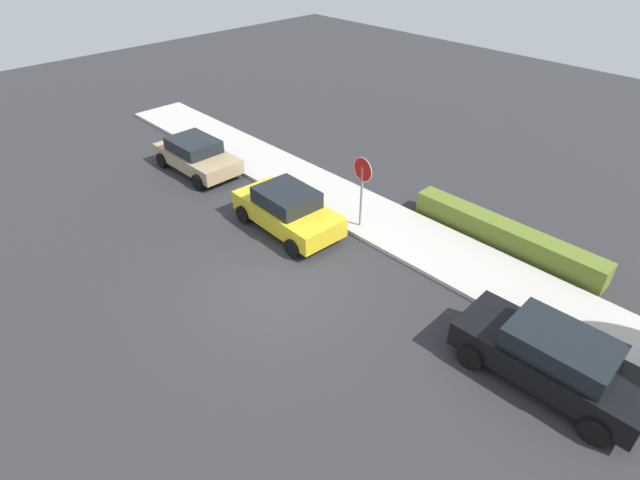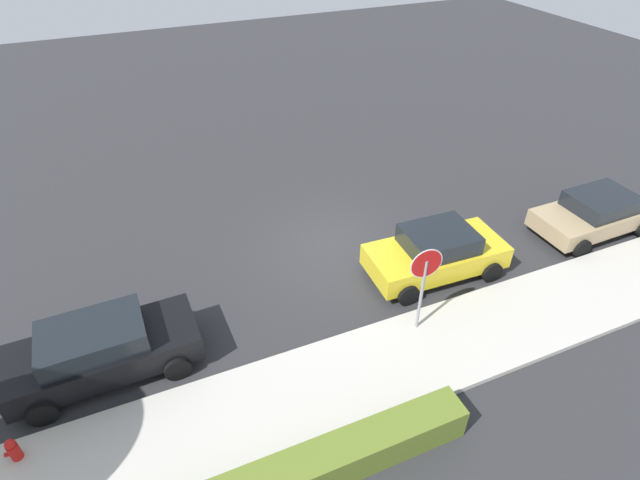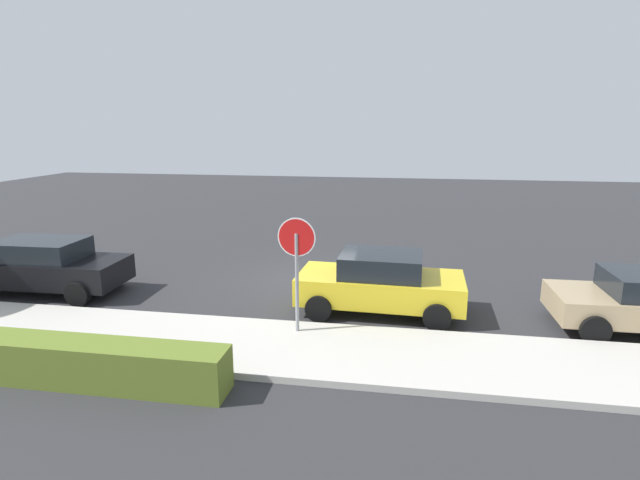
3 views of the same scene
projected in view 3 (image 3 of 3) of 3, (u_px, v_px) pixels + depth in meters
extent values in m
plane|color=#2D2D30|center=(312.00, 279.00, 15.22)|extent=(60.00, 60.00, 0.00)
cube|color=beige|center=(269.00, 347.00, 10.42)|extent=(32.00, 2.63, 0.14)
cylinder|color=gray|center=(297.00, 286.00, 10.85)|extent=(0.08, 0.08, 2.35)
cylinder|color=white|center=(296.00, 237.00, 10.60)|extent=(0.84, 0.09, 0.84)
cylinder|color=red|center=(296.00, 237.00, 10.60)|extent=(0.79, 0.09, 0.79)
cube|color=yellow|center=(380.00, 288.00, 12.44)|extent=(4.13, 1.95, 0.67)
cube|color=black|center=(381.00, 264.00, 12.30)|extent=(2.03, 1.66, 0.55)
cylinder|color=black|center=(319.00, 308.00, 11.93)|extent=(0.65, 0.24, 0.64)
cylinder|color=black|center=(332.00, 285.00, 13.64)|extent=(0.65, 0.24, 0.64)
cylinder|color=black|center=(437.00, 317.00, 11.38)|extent=(0.65, 0.24, 0.64)
cylinder|color=black|center=(435.00, 292.00, 13.09)|extent=(0.65, 0.24, 0.64)
cube|color=black|center=(47.00, 270.00, 13.87)|extent=(4.34, 1.86, 0.68)
cube|color=black|center=(40.00, 249.00, 13.76)|extent=(2.35, 1.60, 0.53)
cylinder|color=black|center=(24.00, 271.00, 14.99)|extent=(0.65, 0.24, 0.64)
cylinder|color=black|center=(78.00, 294.00, 12.91)|extent=(0.65, 0.24, 0.64)
cylinder|color=black|center=(114.00, 275.00, 14.59)|extent=(0.65, 0.24, 0.64)
cylinder|color=black|center=(595.00, 330.00, 10.67)|extent=(0.64, 0.23, 0.64)
cylinder|color=black|center=(567.00, 301.00, 12.39)|extent=(0.64, 0.23, 0.64)
cube|color=olive|center=(54.00, 360.00, 9.11)|extent=(6.58, 0.75, 0.81)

